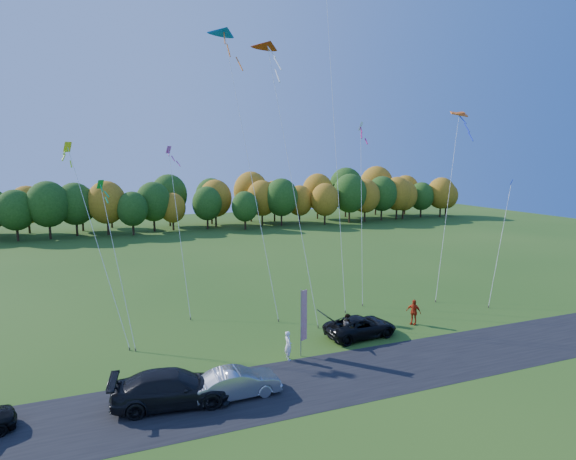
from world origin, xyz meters
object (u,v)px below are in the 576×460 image
object	(u,v)px
person_east	(414,312)
feather_flag	(303,315)
black_suv	(361,326)
silver_sedan	(237,383)

from	to	relation	value
person_east	feather_flag	distance (m)	10.20
black_suv	person_east	size ratio (longest dim) A/B	2.70
silver_sedan	feather_flag	distance (m)	6.49
black_suv	silver_sedan	world-z (taller)	silver_sedan
black_suv	person_east	bearing A→B (deg)	-86.68
black_suv	person_east	distance (m)	4.96
silver_sedan	feather_flag	world-z (taller)	feather_flag
silver_sedan	person_east	size ratio (longest dim) A/B	2.33
black_suv	silver_sedan	distance (m)	11.20
person_east	feather_flag	xyz separation A→B (m)	(-9.84, -2.08, 1.69)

